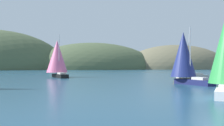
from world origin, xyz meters
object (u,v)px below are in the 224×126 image
Objects in this scene: sailboat_pink_spinnaker at (57,57)px; sailboat_navy_sail at (184,56)px; sailboat_orange_sail at (184,57)px; channel_buoy at (223,76)px.

sailboat_pink_spinnaker is 30.56m from sailboat_navy_sail.
sailboat_navy_sail is at bearing -50.42° from sailboat_pink_spinnaker.
sailboat_orange_sail reaches higher than sailboat_navy_sail.
sailboat_pink_spinnaker is at bearing 129.58° from sailboat_navy_sail.
sailboat_navy_sail is 22.83m from channel_buoy.
sailboat_orange_sail is at bearing -22.81° from sailboat_pink_spinnaker.
sailboat_orange_sail is 3.45× the size of channel_buoy.
sailboat_pink_spinnaker is (-25.73, 10.82, 0.20)m from sailboat_orange_sail.
sailboat_pink_spinnaker reaches higher than sailboat_navy_sail.
sailboat_orange_sail is 0.94× the size of sailboat_pink_spinnaker.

